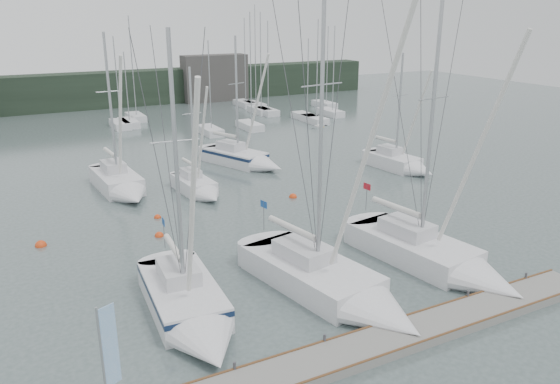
{
  "coord_description": "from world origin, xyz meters",
  "views": [
    {
      "loc": [
        -12.55,
        -20.33,
        13.25
      ],
      "look_at": [
        0.66,
        5.0,
        3.78
      ],
      "focal_mm": 35.0,
      "sensor_mm": 36.0,
      "label": 1
    }
  ],
  "objects_px": {
    "sailboat_near_right": "(445,262)",
    "buoy_d": "(158,218)",
    "dock_banner": "(108,354)",
    "buoy_b": "(293,197)",
    "sailboat_mid_c": "(200,189)",
    "sailboat_near_left": "(192,313)",
    "sailboat_mid_d": "(247,160)",
    "sailboat_near_center": "(343,291)",
    "buoy_c": "(41,246)",
    "buoy_a": "(159,236)",
    "sailboat_mid_b": "(122,186)",
    "sailboat_mid_e": "(404,165)"
  },
  "relations": [
    {
      "from": "sailboat_mid_b",
      "to": "buoy_d",
      "type": "height_order",
      "value": "sailboat_mid_b"
    },
    {
      "from": "sailboat_near_left",
      "to": "sailboat_near_right",
      "type": "relative_size",
      "value": 0.89
    },
    {
      "from": "sailboat_mid_c",
      "to": "dock_banner",
      "type": "relative_size",
      "value": 2.36
    },
    {
      "from": "sailboat_near_center",
      "to": "dock_banner",
      "type": "distance_m",
      "value": 12.12
    },
    {
      "from": "dock_banner",
      "to": "buoy_d",
      "type": "distance_m",
      "value": 20.07
    },
    {
      "from": "buoy_d",
      "to": "sailboat_near_left",
      "type": "bearing_deg",
      "value": -99.22
    },
    {
      "from": "buoy_d",
      "to": "sailboat_mid_d",
      "type": "bearing_deg",
      "value": 40.0
    },
    {
      "from": "dock_banner",
      "to": "buoy_d",
      "type": "xyz_separation_m",
      "value": [
        6.59,
        18.72,
        -2.94
      ]
    },
    {
      "from": "sailboat_near_right",
      "to": "buoy_c",
      "type": "height_order",
      "value": "sailboat_near_right"
    },
    {
      "from": "sailboat_near_right",
      "to": "buoy_a",
      "type": "xyz_separation_m",
      "value": [
        -12.14,
        11.93,
        -0.61
      ]
    },
    {
      "from": "sailboat_mid_d",
      "to": "buoy_d",
      "type": "xyz_separation_m",
      "value": [
        -10.69,
        -8.97,
        -0.62
      ]
    },
    {
      "from": "sailboat_near_right",
      "to": "sailboat_mid_e",
      "type": "xyz_separation_m",
      "value": [
        10.82,
        16.38,
        -0.05
      ]
    },
    {
      "from": "sailboat_near_center",
      "to": "buoy_c",
      "type": "height_order",
      "value": "sailboat_near_center"
    },
    {
      "from": "sailboat_near_left",
      "to": "sailboat_mid_d",
      "type": "distance_m",
      "value": 26.2
    },
    {
      "from": "sailboat_mid_e",
      "to": "buoy_b",
      "type": "xyz_separation_m",
      "value": [
        -12.0,
        -1.76,
        -0.56
      ]
    },
    {
      "from": "sailboat_near_center",
      "to": "buoy_d",
      "type": "bearing_deg",
      "value": 96.65
    },
    {
      "from": "buoy_c",
      "to": "sailboat_mid_d",
      "type": "bearing_deg",
      "value": 29.74
    },
    {
      "from": "sailboat_near_left",
      "to": "sailboat_mid_b",
      "type": "relative_size",
      "value": 1.07
    },
    {
      "from": "sailboat_near_right",
      "to": "buoy_b",
      "type": "bearing_deg",
      "value": 86.05
    },
    {
      "from": "buoy_d",
      "to": "sailboat_mid_e",
      "type": "bearing_deg",
      "value": 3.27
    },
    {
      "from": "sailboat_near_center",
      "to": "buoy_d",
      "type": "relative_size",
      "value": 36.78
    },
    {
      "from": "sailboat_near_right",
      "to": "sailboat_mid_c",
      "type": "height_order",
      "value": "sailboat_near_right"
    },
    {
      "from": "sailboat_mid_d",
      "to": "sailboat_mid_e",
      "type": "distance_m",
      "value": 13.84
    },
    {
      "from": "sailboat_mid_b",
      "to": "dock_banner",
      "type": "xyz_separation_m",
      "value": [
        -5.63,
        -24.85,
        2.31
      ]
    },
    {
      "from": "sailboat_near_right",
      "to": "buoy_a",
      "type": "bearing_deg",
      "value": 126.94
    },
    {
      "from": "sailboat_near_left",
      "to": "sailboat_near_right",
      "type": "bearing_deg",
      "value": -1.73
    },
    {
      "from": "sailboat_mid_d",
      "to": "buoy_a",
      "type": "height_order",
      "value": "sailboat_mid_d"
    },
    {
      "from": "sailboat_near_left",
      "to": "dock_banner",
      "type": "height_order",
      "value": "sailboat_near_left"
    },
    {
      "from": "sailboat_near_right",
      "to": "sailboat_mid_b",
      "type": "distance_m",
      "value": 24.56
    },
    {
      "from": "buoy_b",
      "to": "sailboat_mid_c",
      "type": "bearing_deg",
      "value": 148.7
    },
    {
      "from": "sailboat_mid_d",
      "to": "buoy_b",
      "type": "height_order",
      "value": "sailboat_mid_d"
    },
    {
      "from": "sailboat_near_right",
      "to": "sailboat_mid_c",
      "type": "bearing_deg",
      "value": 102.94
    },
    {
      "from": "sailboat_mid_d",
      "to": "sailboat_mid_c",
      "type": "bearing_deg",
      "value": -160.56
    },
    {
      "from": "sailboat_mid_c",
      "to": "buoy_d",
      "type": "xyz_separation_m",
      "value": [
        -4.17,
        -3.16,
        -0.51
      ]
    },
    {
      "from": "sailboat_near_right",
      "to": "buoy_b",
      "type": "distance_m",
      "value": 14.68
    },
    {
      "from": "sailboat_near_center",
      "to": "buoy_c",
      "type": "distance_m",
      "value": 18.5
    },
    {
      "from": "sailboat_near_right",
      "to": "buoy_d",
      "type": "xyz_separation_m",
      "value": [
        -11.37,
        15.12,
        -0.61
      ]
    },
    {
      "from": "buoy_a",
      "to": "buoy_c",
      "type": "distance_m",
      "value": 6.9
    },
    {
      "from": "sailboat_near_center",
      "to": "sailboat_mid_e",
      "type": "xyz_separation_m",
      "value": [
        17.4,
        16.53,
        -0.05
      ]
    },
    {
      "from": "sailboat_mid_b",
      "to": "sailboat_mid_d",
      "type": "xyz_separation_m",
      "value": [
        11.65,
        2.84,
        -0.01
      ]
    },
    {
      "from": "sailboat_near_left",
      "to": "sailboat_mid_e",
      "type": "bearing_deg",
      "value": 35.41
    },
    {
      "from": "sailboat_near_left",
      "to": "buoy_b",
      "type": "height_order",
      "value": "sailboat_near_left"
    },
    {
      "from": "sailboat_mid_d",
      "to": "sailboat_near_right",
      "type": "bearing_deg",
      "value": -110.62
    },
    {
      "from": "buoy_c",
      "to": "dock_banner",
      "type": "xyz_separation_m",
      "value": [
        0.84,
        -17.34,
        2.94
      ]
    },
    {
      "from": "sailboat_mid_e",
      "to": "buoy_b",
      "type": "height_order",
      "value": "sailboat_mid_e"
    },
    {
      "from": "buoy_a",
      "to": "buoy_d",
      "type": "xyz_separation_m",
      "value": [
        0.78,
        3.18,
        0.0
      ]
    },
    {
      "from": "buoy_b",
      "to": "sailboat_near_left",
      "type": "bearing_deg",
      "value": -133.02
    },
    {
      "from": "sailboat_mid_b",
      "to": "sailboat_mid_d",
      "type": "bearing_deg",
      "value": 9.45
    },
    {
      "from": "sailboat_near_center",
      "to": "buoy_c",
      "type": "bearing_deg",
      "value": 120.61
    },
    {
      "from": "buoy_b",
      "to": "dock_banner",
      "type": "height_order",
      "value": "dock_banner"
    }
  ]
}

